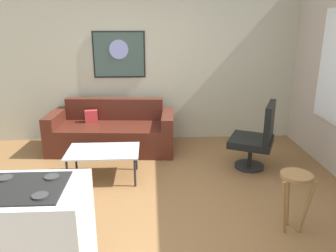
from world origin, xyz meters
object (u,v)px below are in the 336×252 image
(bar_stool, at_px, (295,187))
(wall_painting, at_px, (119,55))
(coffee_table, at_px, (103,153))
(armchair, at_px, (257,137))
(couch, at_px, (112,133))

(bar_stool, xyz_separation_m, wall_painting, (-1.92, 2.84, 1.02))
(coffee_table, bearing_deg, armchair, 5.50)
(couch, bearing_deg, armchair, -21.97)
(armchair, bearing_deg, coffee_table, -174.50)
(coffee_table, height_order, bar_stool, bar_stool)
(couch, distance_m, coffee_table, 1.07)
(couch, distance_m, bar_stool, 3.10)
(coffee_table, distance_m, wall_painting, 1.93)
(couch, height_order, wall_painting, wall_painting)
(couch, xyz_separation_m, armchair, (2.13, -0.86, 0.19))
(couch, relative_size, coffee_table, 2.17)
(armchair, height_order, wall_painting, wall_painting)
(coffee_table, height_order, armchair, armchair)
(couch, xyz_separation_m, bar_stool, (2.04, -2.34, 0.20))
(coffee_table, relative_size, wall_painting, 1.09)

